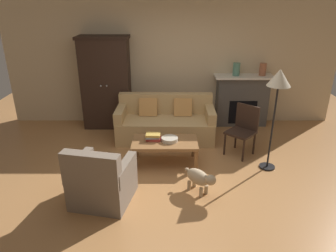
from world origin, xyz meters
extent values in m
plane|color=#B27A47|center=(0.00, 0.00, 0.00)|extent=(9.60, 9.60, 0.00)
cube|color=beige|center=(0.00, 2.55, 1.40)|extent=(7.20, 0.10, 2.80)
cube|color=#4C4947|center=(1.55, 2.30, 0.54)|extent=(1.10, 0.36, 1.08)
cube|color=black|center=(1.55, 2.12, 0.34)|extent=(0.60, 0.01, 0.52)
cube|color=white|center=(1.55, 2.28, 1.10)|extent=(1.26, 0.48, 0.04)
cube|color=black|center=(-1.40, 2.22, 0.94)|extent=(1.00, 0.52, 1.89)
cube|color=black|center=(-1.40, 2.22, 1.92)|extent=(1.06, 0.55, 0.06)
sphere|color=#ADAFB5|center=(-1.46, 1.95, 0.98)|extent=(0.04, 0.04, 0.04)
sphere|color=#ADAFB5|center=(-1.34, 1.95, 0.98)|extent=(0.04, 0.04, 0.04)
cube|color=tan|center=(-0.13, 1.49, 0.22)|extent=(1.91, 0.87, 0.44)
cube|color=tan|center=(-0.13, 1.83, 0.65)|extent=(1.90, 0.21, 0.42)
cube|color=tan|center=(-1.01, 1.50, 0.55)|extent=(0.17, 0.80, 0.22)
cube|color=tan|center=(0.75, 1.47, 0.55)|extent=(0.17, 0.80, 0.22)
cube|color=tan|center=(-0.48, 1.69, 0.61)|extent=(0.36, 0.19, 0.37)
cube|color=tan|center=(0.22, 1.68, 0.61)|extent=(0.36, 0.19, 0.37)
cube|color=olive|center=(-0.13, 0.48, 0.39)|extent=(1.10, 0.60, 0.05)
cube|color=brown|center=(-0.64, 0.22, 0.18)|extent=(0.06, 0.06, 0.37)
cube|color=brown|center=(0.38, 0.22, 0.18)|extent=(0.06, 0.06, 0.37)
cube|color=brown|center=(-0.64, 0.74, 0.18)|extent=(0.06, 0.06, 0.37)
cube|color=brown|center=(0.38, 0.74, 0.18)|extent=(0.06, 0.06, 0.37)
cylinder|color=beige|center=(-0.05, 0.49, 0.45)|extent=(0.28, 0.28, 0.06)
cube|color=#B73833|center=(-0.32, 0.54, 0.44)|extent=(0.26, 0.20, 0.05)
cube|color=gray|center=(-0.34, 0.53, 0.48)|extent=(0.25, 0.19, 0.03)
cube|color=gold|center=(-0.33, 0.53, 0.51)|extent=(0.25, 0.18, 0.04)
cylinder|color=slate|center=(1.37, 2.28, 1.25)|extent=(0.15, 0.15, 0.27)
cylinder|color=#A86042|center=(1.93, 2.28, 1.25)|extent=(0.15, 0.15, 0.26)
cube|color=#756656|center=(-0.98, -0.55, 0.21)|extent=(0.90, 0.90, 0.42)
cube|color=#756656|center=(-1.05, -0.85, 0.65)|extent=(0.78, 0.31, 0.46)
cube|color=#756656|center=(-0.66, -0.62, 0.52)|extent=(0.26, 0.71, 0.20)
cube|color=#756656|center=(-1.31, -0.48, 0.52)|extent=(0.26, 0.71, 0.20)
cube|color=black|center=(1.21, 0.81, 0.43)|extent=(0.62, 0.62, 0.04)
cylinder|color=black|center=(0.94, 0.80, 0.21)|extent=(0.04, 0.04, 0.41)
cylinder|color=black|center=(1.22, 0.55, 0.21)|extent=(0.04, 0.04, 0.41)
cylinder|color=black|center=(1.20, 1.08, 0.21)|extent=(0.04, 0.04, 0.41)
cylinder|color=black|center=(1.48, 0.83, 0.21)|extent=(0.04, 0.04, 0.41)
cube|color=black|center=(1.35, 0.96, 0.68)|extent=(0.35, 0.33, 0.45)
cylinder|color=black|center=(1.59, 0.34, 0.01)|extent=(0.26, 0.26, 0.02)
cylinder|color=black|center=(1.59, 0.34, 0.72)|extent=(0.03, 0.03, 1.43)
cone|color=beige|center=(1.59, 0.34, 1.54)|extent=(0.36, 0.36, 0.26)
ellipsoid|color=tan|center=(0.36, -0.37, 0.25)|extent=(0.41, 0.43, 0.22)
sphere|color=tan|center=(0.51, -0.55, 0.31)|extent=(0.15, 0.15, 0.15)
cylinder|color=tan|center=(0.48, -0.42, 0.07)|extent=(0.06, 0.06, 0.14)
cylinder|color=tan|center=(0.39, -0.50, 0.07)|extent=(0.06, 0.06, 0.14)
cylinder|color=tan|center=(0.32, -0.24, 0.07)|extent=(0.06, 0.06, 0.14)
cylinder|color=tan|center=(0.23, -0.32, 0.07)|extent=(0.06, 0.06, 0.14)
sphere|color=tan|center=(0.20, -0.20, 0.27)|extent=(0.06, 0.06, 0.06)
camera|label=1|loc=(-0.08, -4.22, 2.65)|focal=33.02mm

